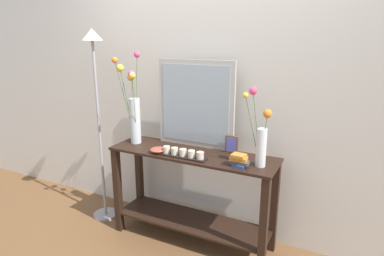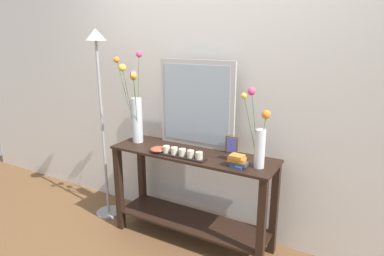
% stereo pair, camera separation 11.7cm
% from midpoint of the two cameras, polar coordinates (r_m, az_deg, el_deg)
% --- Properties ---
extents(ground_plane, '(7.00, 6.00, 0.02)m').
position_cam_midpoint_polar(ground_plane, '(3.05, 1.16, -18.74)').
color(ground_plane, brown).
extents(wall_back, '(6.40, 0.08, 2.70)m').
position_cam_midpoint_polar(wall_back, '(2.83, 4.43, 8.22)').
color(wall_back, silver).
rests_on(wall_back, ground).
extents(console_table, '(1.39, 0.41, 0.80)m').
position_cam_midpoint_polar(console_table, '(2.81, 1.22, -10.47)').
color(console_table, black).
rests_on(console_table, ground).
extents(mirror_leaning, '(0.69, 0.03, 0.73)m').
position_cam_midpoint_polar(mirror_leaning, '(2.75, 1.99, 4.13)').
color(mirror_leaning, '#B7B2AD').
rests_on(mirror_leaning, console_table).
extents(tall_vase_left, '(0.23, 0.29, 0.79)m').
position_cam_midpoint_polar(tall_vase_left, '(2.90, -8.61, 3.36)').
color(tall_vase_left, silver).
rests_on(tall_vase_left, console_table).
extents(vase_right, '(0.20, 0.12, 0.58)m').
position_cam_midpoint_polar(vase_right, '(2.37, 12.93, -1.78)').
color(vase_right, silver).
rests_on(vase_right, console_table).
extents(candle_tray, '(0.39, 0.09, 0.07)m').
position_cam_midpoint_polar(candle_tray, '(2.58, -0.37, -4.45)').
color(candle_tray, black).
rests_on(candle_tray, console_table).
extents(picture_frame_small, '(0.11, 0.01, 0.14)m').
position_cam_midpoint_polar(picture_frame_small, '(2.66, 8.12, -2.95)').
color(picture_frame_small, brown).
rests_on(picture_frame_small, console_table).
extents(decorative_bowl, '(0.13, 0.13, 0.04)m').
position_cam_midpoint_polar(decorative_bowl, '(2.69, -4.63, -3.68)').
color(decorative_bowl, '#B24C38').
rests_on(decorative_bowl, console_table).
extents(book_stack, '(0.14, 0.10, 0.09)m').
position_cam_midpoint_polar(book_stack, '(2.41, 9.27, -5.66)').
color(book_stack, '#2D519E').
rests_on(book_stack, console_table).
extents(floor_lamp, '(0.24, 0.24, 1.77)m').
position_cam_midpoint_polar(floor_lamp, '(3.10, -14.55, 5.58)').
color(floor_lamp, '#9E9EA3').
rests_on(floor_lamp, ground).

